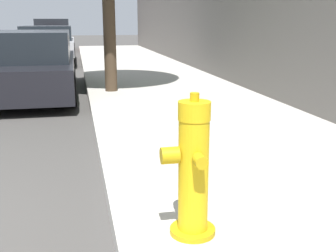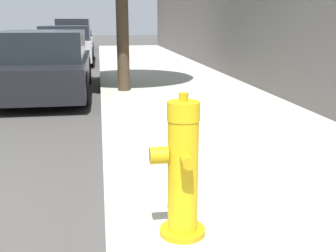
% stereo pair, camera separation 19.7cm
% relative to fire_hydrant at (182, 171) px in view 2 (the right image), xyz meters
% --- Properties ---
extents(sidewalk_slab, '(3.08, 40.00, 0.15)m').
position_rel_fire_hydrant_xyz_m(sidewalk_slab, '(1.06, 0.17, -0.50)').
color(sidewalk_slab, '#B7B2A8').
rests_on(sidewalk_slab, ground_plane).
extents(fire_hydrant, '(0.35, 0.37, 0.91)m').
position_rel_fire_hydrant_xyz_m(fire_hydrant, '(0.00, 0.00, 0.00)').
color(fire_hydrant, '#C39C11').
rests_on(fire_hydrant, sidewalk_slab).
extents(parked_car_near, '(1.77, 4.41, 1.26)m').
position_rel_fire_hydrant_xyz_m(parked_car_near, '(-1.57, 6.33, 0.04)').
color(parked_car_near, black).
rests_on(parked_car_near, ground_plane).
extents(parked_car_mid, '(1.77, 4.23, 1.27)m').
position_rel_fire_hydrant_xyz_m(parked_car_mid, '(-1.57, 12.81, 0.05)').
color(parked_car_mid, '#B7B7BC').
rests_on(parked_car_mid, ground_plane).
extents(parked_car_far, '(1.71, 4.33, 1.51)m').
position_rel_fire_hydrant_xyz_m(parked_car_far, '(-1.69, 19.54, 0.16)').
color(parked_car_far, maroon).
rests_on(parked_car_far, ground_plane).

